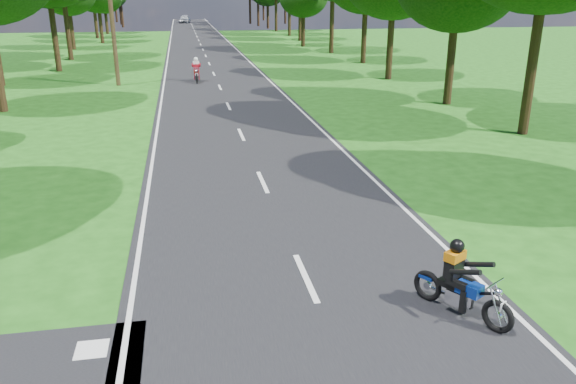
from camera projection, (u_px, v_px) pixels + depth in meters
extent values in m
plane|color=#1A4F12|center=(332.00, 336.00, 9.16)|extent=(160.00, 160.00, 0.00)
cube|color=black|center=(203.00, 50.00, 55.48)|extent=(7.00, 140.00, 0.02)
cube|color=silver|center=(306.00, 277.00, 11.01)|extent=(0.12, 2.00, 0.01)
cube|color=silver|center=(263.00, 182.00, 16.57)|extent=(0.12, 2.00, 0.01)
cube|color=silver|center=(241.00, 134.00, 22.13)|extent=(0.12, 2.00, 0.01)
cube|color=silver|center=(228.00, 106.00, 27.68)|extent=(0.12, 2.00, 0.01)
cube|color=silver|center=(220.00, 87.00, 33.24)|extent=(0.12, 2.00, 0.01)
cube|color=silver|center=(214.00, 74.00, 38.80)|extent=(0.12, 2.00, 0.01)
cube|color=silver|center=(209.00, 64.00, 44.36)|extent=(0.12, 2.00, 0.01)
cube|color=silver|center=(206.00, 56.00, 49.92)|extent=(0.12, 2.00, 0.01)
cube|color=silver|center=(203.00, 50.00, 55.48)|extent=(0.12, 2.00, 0.01)
cube|color=silver|center=(201.00, 44.00, 61.04)|extent=(0.12, 2.00, 0.01)
cube|color=silver|center=(199.00, 40.00, 66.60)|extent=(0.12, 2.00, 0.01)
cube|color=silver|center=(197.00, 37.00, 72.16)|extent=(0.12, 2.00, 0.01)
cube|color=silver|center=(196.00, 33.00, 77.71)|extent=(0.12, 2.00, 0.01)
cube|color=silver|center=(194.00, 31.00, 83.27)|extent=(0.12, 2.00, 0.01)
cube|color=silver|center=(193.00, 28.00, 88.83)|extent=(0.12, 2.00, 0.01)
cube|color=silver|center=(192.00, 26.00, 94.39)|extent=(0.12, 2.00, 0.01)
cube|color=silver|center=(192.00, 24.00, 99.95)|extent=(0.12, 2.00, 0.01)
cube|color=silver|center=(191.00, 23.00, 105.51)|extent=(0.12, 2.00, 0.01)
cube|color=silver|center=(190.00, 21.00, 111.07)|extent=(0.12, 2.00, 0.01)
cube|color=silver|center=(190.00, 20.00, 116.63)|extent=(0.12, 2.00, 0.01)
cube|color=silver|center=(169.00, 50.00, 54.91)|extent=(0.10, 140.00, 0.01)
cube|color=silver|center=(236.00, 49.00, 56.05)|extent=(0.10, 140.00, 0.01)
cube|color=silver|center=(92.00, 349.00, 8.78)|extent=(0.50, 0.50, 0.01)
cylinder|color=black|center=(55.00, 40.00, 39.55)|extent=(0.40, 0.40, 4.32)
cylinder|color=black|center=(68.00, 33.00, 46.41)|extent=(0.40, 0.40, 4.40)
cylinder|color=black|center=(72.00, 33.00, 55.35)|extent=(0.40, 0.40, 3.20)
cylinder|color=black|center=(101.00, 28.00, 62.50)|extent=(0.40, 0.40, 3.22)
cylinder|color=black|center=(96.00, 23.00, 69.36)|extent=(0.40, 0.40, 3.61)
cylinder|color=black|center=(107.00, 24.00, 76.83)|extent=(0.40, 0.40, 2.67)
cylinder|color=black|center=(112.00, 19.00, 85.21)|extent=(0.40, 0.40, 3.09)
cylinder|color=black|center=(122.00, 13.00, 91.17)|extent=(0.40, 0.40, 4.48)
cylinder|color=black|center=(120.00, 13.00, 99.37)|extent=(0.40, 0.40, 4.09)
cylinder|color=black|center=(531.00, 76.00, 21.61)|extent=(0.40, 0.40, 4.56)
cylinder|color=black|center=(450.00, 69.00, 27.78)|extent=(0.40, 0.40, 3.49)
cylinder|color=black|center=(390.00, 50.00, 36.00)|extent=(0.40, 0.40, 3.69)
cylinder|color=black|center=(364.00, 39.00, 44.37)|extent=(0.40, 0.40, 3.74)
cylinder|color=black|center=(332.00, 27.00, 51.84)|extent=(0.40, 0.40, 4.64)
cylinder|color=black|center=(303.00, 32.00, 58.60)|extent=(0.40, 0.40, 2.91)
cylinder|color=black|center=(300.00, 24.00, 65.57)|extent=(0.40, 0.40, 3.88)
cylinder|color=black|center=(289.00, 19.00, 73.43)|extent=(0.40, 0.40, 4.18)
cylinder|color=black|center=(276.00, 15.00, 81.60)|extent=(0.40, 0.40, 4.63)
cylinder|color=black|center=(268.00, 17.00, 88.55)|extent=(0.40, 0.40, 3.36)
cylinder|color=black|center=(258.00, 13.00, 95.03)|extent=(0.40, 0.40, 4.09)
cylinder|color=black|center=(250.00, 11.00, 102.07)|extent=(0.40, 0.40, 4.48)
cylinder|color=black|center=(116.00, 12.00, 108.02)|extent=(0.40, 0.40, 3.84)
cylinder|color=black|center=(263.00, 10.00, 114.82)|extent=(0.40, 0.40, 4.16)
cylinder|color=black|center=(95.00, 16.00, 93.83)|extent=(0.40, 0.40, 3.52)
cylinder|color=black|center=(285.00, 11.00, 102.14)|extent=(0.40, 0.40, 4.48)
cylinder|color=#382616|center=(112.00, 17.00, 32.73)|extent=(0.26, 0.26, 8.00)
imported|color=silver|center=(185.00, 19.00, 105.28)|extent=(2.49, 4.63, 1.50)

